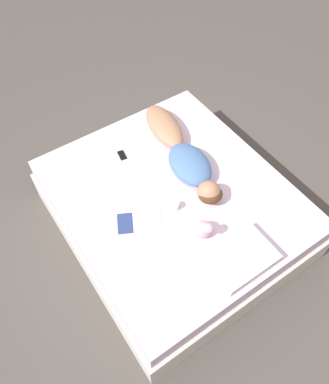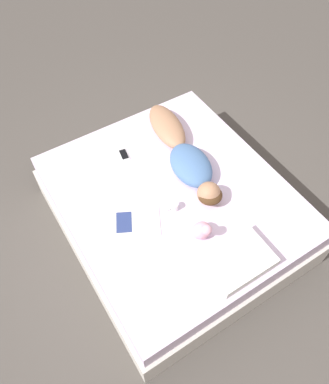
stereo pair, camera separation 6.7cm
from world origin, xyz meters
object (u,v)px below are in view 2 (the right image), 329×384
(open_magazine, at_px, (135,222))
(cell_phone, at_px, (124,154))
(coffee_mug, at_px, (174,206))
(person, at_px, (184,153))

(open_magazine, relative_size, cell_phone, 2.98)
(open_magazine, height_order, coffee_mug, coffee_mug)
(person, bearing_deg, coffee_mug, 57.05)
(open_magazine, xyz_separation_m, coffee_mug, (-0.34, 0.06, 0.04))
(person, height_order, open_magazine, person)
(coffee_mug, bearing_deg, cell_phone, -85.55)
(coffee_mug, height_order, cell_phone, coffee_mug)
(person, relative_size, open_magazine, 2.82)
(person, bearing_deg, cell_phone, -29.39)
(person, relative_size, coffee_mug, 13.13)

